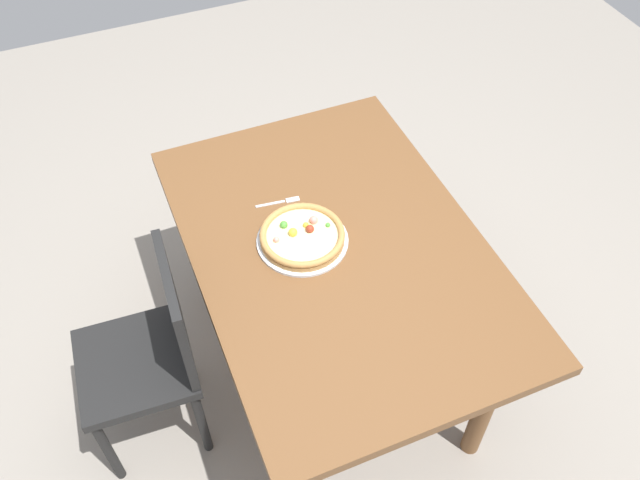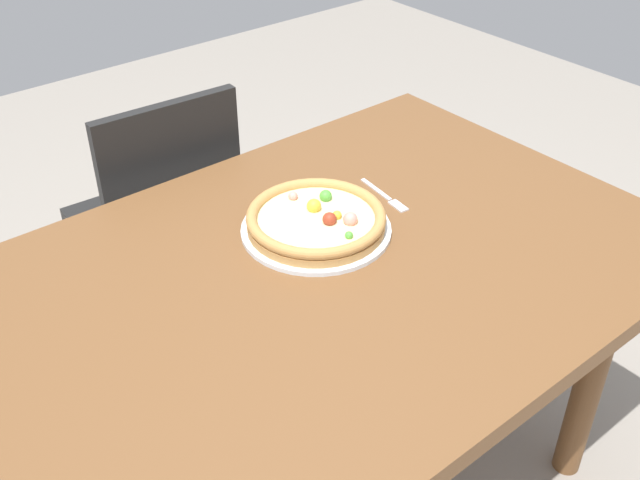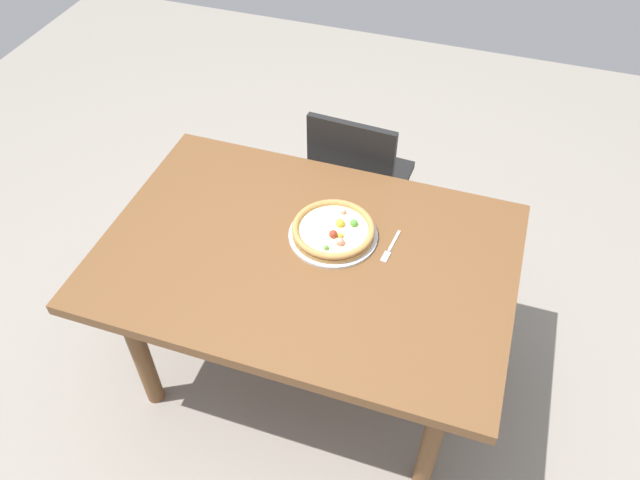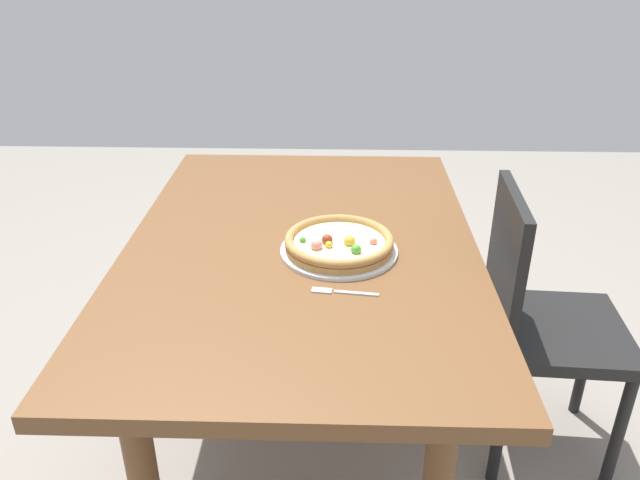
% 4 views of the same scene
% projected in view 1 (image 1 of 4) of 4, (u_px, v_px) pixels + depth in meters
% --- Properties ---
extents(ground_plane, '(6.00, 6.00, 0.00)m').
position_uv_depth(ground_plane, '(334.00, 358.00, 2.89)').
color(ground_plane, gray).
extents(dining_table, '(1.45, 0.99, 0.75)m').
position_uv_depth(dining_table, '(337.00, 262.00, 2.40)').
color(dining_table, brown).
rests_on(dining_table, ground).
extents(chair_near, '(0.42, 0.42, 0.89)m').
position_uv_depth(chair_near, '(151.00, 352.00, 2.34)').
color(chair_near, black).
rests_on(chair_near, ground).
extents(plate, '(0.32, 0.32, 0.01)m').
position_uv_depth(plate, '(302.00, 241.00, 2.34)').
color(plate, silver).
rests_on(plate, dining_table).
extents(pizza, '(0.30, 0.30, 0.05)m').
position_uv_depth(pizza, '(302.00, 236.00, 2.32)').
color(pizza, '#B78447').
rests_on(pizza, plate).
extents(fork, '(0.04, 0.17, 0.00)m').
position_uv_depth(fork, '(282.00, 202.00, 2.47)').
color(fork, silver).
rests_on(fork, dining_table).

